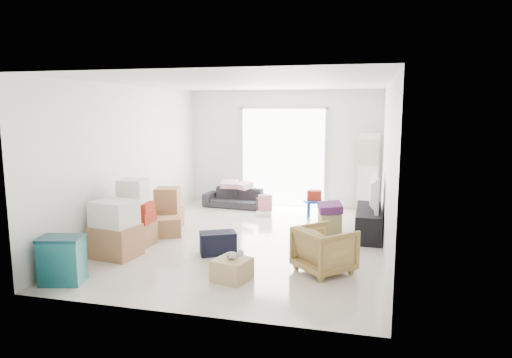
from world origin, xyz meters
The scene contains 21 objects.
room_shell centered at (0.00, 0.00, 1.35)m, with size 4.98×6.48×3.18m.
sliding_door centered at (0.00, 2.98, 1.24)m, with size 2.10×0.04×2.33m.
ac_tower centered at (1.95, 2.65, 0.88)m, with size 0.45×0.30×1.75m, color white.
tv_console centered at (2.00, 0.80, 0.25)m, with size 0.44×1.48×0.49m, color black.
television centered at (2.00, 0.80, 0.56)m, with size 1.06×0.61×0.14m, color black.
sofa centered at (-1.00, 2.50, 0.29)m, with size 1.50×0.44×0.59m, color #2A2A2F.
pillow_left centered at (-1.18, 2.55, 0.65)m, with size 0.37×0.29×0.12m, color #D097A1.
pillow_right centered at (-0.81, 2.47, 0.65)m, with size 0.37×0.30×0.13m, color #D097A1.
armchair centered at (1.41, -1.27, 0.36)m, with size 0.70×0.65×0.72m, color #A88A4A.
storage_bins centered at (-1.90, -2.52, 0.32)m, with size 0.62×0.50×0.63m.
box_stack_a centered at (-1.80, -1.39, 0.42)m, with size 0.73×0.64×0.89m.
box_stack_b centered at (-1.80, -0.79, 0.49)m, with size 0.61×0.58×1.13m.
box_stack_c centered at (-1.77, 0.44, 0.38)m, with size 0.55×0.54×0.78m.
loose_box centered at (-1.50, -0.11, 0.17)m, with size 0.41×0.41×0.34m, color #925F42.
duffel_bag centered at (-0.30, -0.88, 0.18)m, with size 0.56×0.33×0.36m, color black.
ottoman centered at (1.30, 0.79, 0.19)m, with size 0.38×0.38×0.38m, color #968657.
blanket centered at (1.30, 0.79, 0.45)m, with size 0.41×0.41×0.14m, color #471C46.
kids_table centered at (0.89, 1.83, 0.42)m, with size 0.46×0.46×0.60m.
toy_walker centered at (-0.18, 1.86, 0.12)m, with size 0.38×0.35×0.43m.
wood_crate centered at (0.24, -1.88, 0.15)m, with size 0.44×0.44×0.29m, color tan.
plush_bunny centered at (0.26, -1.87, 0.35)m, with size 0.25×0.15×0.13m.
Camera 1 is at (1.97, -7.48, 2.30)m, focal length 32.00 mm.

